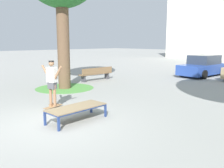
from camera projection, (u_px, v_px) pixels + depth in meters
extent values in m
plane|color=#999993|center=(53.00, 123.00, 7.51)|extent=(120.00, 120.00, 0.00)
cube|color=navy|center=(91.00, 107.00, 8.62)|extent=(0.06, 0.06, 0.38)
cube|color=navy|center=(105.00, 111.00, 8.15)|extent=(0.06, 0.06, 0.38)
cube|color=navy|center=(45.00, 119.00, 7.30)|extent=(0.06, 0.06, 0.38)
cube|color=navy|center=(59.00, 125.00, 6.83)|extent=(0.06, 0.06, 0.38)
cylinder|color=navy|center=(70.00, 106.00, 7.92)|extent=(0.19, 1.90, 0.05)
cylinder|color=navy|center=(84.00, 110.00, 7.45)|extent=(0.19, 1.90, 0.05)
cylinder|color=navy|center=(98.00, 103.00, 8.34)|extent=(0.76, 0.11, 0.05)
cylinder|color=navy|center=(51.00, 115.00, 7.02)|extent=(0.76, 0.11, 0.05)
cube|color=#847051|center=(77.00, 107.00, 7.68)|extent=(0.90, 1.95, 0.03)
cube|color=#9E754C|center=(53.00, 106.00, 9.14)|extent=(0.41, 0.82, 0.02)
cylinder|color=silver|center=(57.00, 106.00, 9.42)|extent=(0.04, 0.06, 0.06)
cylinder|color=silver|center=(60.00, 106.00, 9.34)|extent=(0.04, 0.06, 0.06)
cylinder|color=silver|center=(46.00, 109.00, 8.95)|extent=(0.04, 0.06, 0.06)
cylinder|color=silver|center=(49.00, 110.00, 8.87)|extent=(0.04, 0.06, 0.06)
cylinder|color=#8E6647|center=(51.00, 95.00, 9.12)|extent=(0.11, 0.11, 0.82)
cube|color=#99704C|center=(52.00, 105.00, 9.22)|extent=(0.16, 0.26, 0.07)
cylinder|color=#8E6647|center=(55.00, 96.00, 9.01)|extent=(0.11, 0.11, 0.82)
cube|color=#99704C|center=(56.00, 105.00, 9.12)|extent=(0.16, 0.26, 0.07)
cube|color=#4C4C51|center=(52.00, 85.00, 9.00)|extent=(0.34, 0.27, 0.24)
cube|color=silver|center=(52.00, 75.00, 8.93)|extent=(0.41, 0.31, 0.56)
cylinder|color=#8E6647|center=(46.00, 72.00, 9.08)|extent=(0.41, 0.18, 0.52)
cylinder|color=#8E6647|center=(58.00, 73.00, 8.76)|extent=(0.41, 0.18, 0.52)
sphere|color=#8E6647|center=(51.00, 63.00, 8.86)|extent=(0.20, 0.20, 0.20)
cylinder|color=black|center=(51.00, 61.00, 8.85)|extent=(0.19, 0.19, 0.05)
cylinder|color=brown|center=(63.00, 45.00, 12.79)|extent=(0.63, 0.63, 4.53)
cylinder|color=#519342|center=(65.00, 88.00, 13.17)|extent=(3.08, 3.08, 0.01)
cube|color=#28479E|center=(203.00, 69.00, 17.72)|extent=(1.83, 4.25, 0.70)
cube|color=#2D3847|center=(204.00, 59.00, 17.71)|extent=(1.62, 2.15, 0.64)
cylinder|color=black|center=(204.00, 75.00, 16.29)|extent=(0.24, 0.61, 0.60)
cylinder|color=black|center=(182.00, 72.00, 17.55)|extent=(0.24, 0.61, 0.60)
cylinder|color=black|center=(222.00, 71.00, 17.97)|extent=(0.24, 0.61, 0.60)
cylinder|color=black|center=(201.00, 69.00, 19.23)|extent=(0.24, 0.61, 0.60)
cube|color=brown|center=(96.00, 74.00, 15.70)|extent=(0.45, 2.40, 0.06)
cube|color=brown|center=(98.00, 71.00, 15.52)|extent=(0.05, 2.40, 0.36)
cube|color=#424247|center=(83.00, 79.00, 15.10)|extent=(0.37, 0.08, 0.40)
cube|color=#424247|center=(107.00, 76.00, 16.38)|extent=(0.37, 0.08, 0.40)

